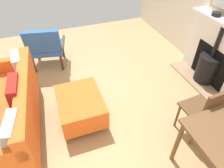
{
  "coord_description": "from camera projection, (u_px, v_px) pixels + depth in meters",
  "views": [
    {
      "loc": [
        0.2,
        2.38,
        2.29
      ],
      "look_at": [
        -0.49,
        0.49,
        0.56
      ],
      "focal_mm": 31.76,
      "sensor_mm": 36.0,
      "label": 1
    }
  ],
  "objects": [
    {
      "name": "dining_chair_near_fireplace",
      "position": [
        206.0,
        110.0,
        2.37
      ],
      "size": [
        0.42,
        0.42,
        0.86
      ],
      "color": "brown",
      "rests_on": "ground"
    },
    {
      "name": "ground_plane",
      "position": [
        74.0,
        99.0,
        3.24
      ],
      "size": [
        5.1,
        5.25,
        0.01
      ],
      "primitive_type": "cube",
      "color": "tan"
    },
    {
      "name": "mantel_bowl_near",
      "position": [
        216.0,
        14.0,
        3.08
      ],
      "size": [
        0.14,
        0.14,
        0.06
      ],
      "color": "black",
      "rests_on": "fireplace"
    },
    {
      "name": "sofa",
      "position": [
        4.0,
        112.0,
        2.55
      ],
      "size": [
        1.0,
        1.75,
        0.83
      ],
      "color": "#B2B2B7",
      "rests_on": "ground"
    },
    {
      "name": "armchair_accent",
      "position": [
        45.0,
        46.0,
        3.61
      ],
      "size": [
        0.77,
        0.71,
        0.84
      ],
      "color": "#4C3321",
      "rests_on": "ground"
    },
    {
      "name": "fireplace",
      "position": [
        215.0,
        58.0,
        3.3
      ],
      "size": [
        0.49,
        1.4,
        1.08
      ],
      "color": "#9E7A5B",
      "rests_on": "ground"
    },
    {
      "name": "ottoman",
      "position": [
        80.0,
        106.0,
        2.78
      ],
      "size": [
        0.61,
        0.76,
        0.4
      ],
      "color": "#B2B2B7",
      "rests_on": "ground"
    }
  ]
}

